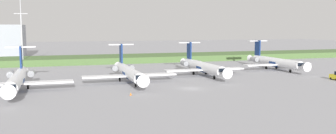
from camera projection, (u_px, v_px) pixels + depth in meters
ground_plane at (155, 72)px, 106.89m from camera, size 500.00×500.00×0.00m
grass_berm at (131, 58)px, 141.54m from camera, size 320.00×20.00×2.30m
regional_jet_nearest at (17, 79)px, 75.32m from camera, size 22.81×31.00×9.00m
regional_jet_second at (129, 72)px, 87.63m from camera, size 22.81×31.00×9.00m
regional_jet_third at (202, 66)px, 100.00m from camera, size 22.81×31.00×9.00m
regional_jet_fourth at (275, 62)px, 113.78m from camera, size 22.81×31.00×9.00m
antenna_mast at (22, 33)px, 122.99m from camera, size 4.40×0.50×27.83m
safety_cone_front_marker at (131, 94)px, 70.61m from camera, size 0.44×0.44×0.55m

